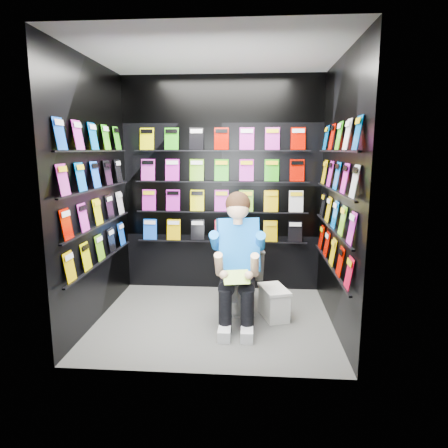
{
  "coord_description": "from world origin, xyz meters",
  "views": [
    {
      "loc": [
        0.39,
        -3.85,
        1.74
      ],
      "look_at": [
        0.09,
        0.15,
        0.98
      ],
      "focal_mm": 32.0,
      "sensor_mm": 36.0,
      "label": 1
    }
  ],
  "objects": [
    {
      "name": "floor",
      "position": [
        0.0,
        0.0,
        0.0
      ],
      "size": [
        2.4,
        2.4,
        0.0
      ],
      "primitive_type": "plane",
      "color": "#565654",
      "rests_on": "ground"
    },
    {
      "name": "longbox_lid",
      "position": [
        0.62,
        0.13,
        0.31
      ],
      "size": [
        0.35,
        0.46,
        0.03
      ],
      "primitive_type": "cube",
      "rotation": [
        0.0,
        0.0,
        0.3
      ],
      "color": "silver",
      "rests_on": "longbox"
    },
    {
      "name": "toilet",
      "position": [
        0.24,
        0.39,
        0.37
      ],
      "size": [
        0.56,
        0.82,
        0.73
      ],
      "primitive_type": "imported",
      "rotation": [
        0.0,
        0.0,
        3.34
      ],
      "color": "white",
      "rests_on": "floor"
    },
    {
      "name": "wall_right",
      "position": [
        1.2,
        0.0,
        1.3
      ],
      "size": [
        0.04,
        2.0,
        2.6
      ],
      "primitive_type": "cube",
      "color": "black",
      "rests_on": "floor"
    },
    {
      "name": "comics_right",
      "position": [
        1.17,
        0.0,
        1.31
      ],
      "size": [
        0.06,
        1.7,
        1.37
      ],
      "primitive_type": null,
      "color": "red",
      "rests_on": "wall_right"
    },
    {
      "name": "longbox",
      "position": [
        0.62,
        0.13,
        0.15
      ],
      "size": [
        0.32,
        0.44,
        0.29
      ],
      "primitive_type": "cube",
      "rotation": [
        0.0,
        0.0,
        0.3
      ],
      "color": "silver",
      "rests_on": "floor"
    },
    {
      "name": "comics_left",
      "position": [
        -1.17,
        0.0,
        1.31
      ],
      "size": [
        0.06,
        1.7,
        1.37
      ],
      "primitive_type": null,
      "color": "red",
      "rests_on": "wall_left"
    },
    {
      "name": "wall_front",
      "position": [
        0.0,
        -1.0,
        1.3
      ],
      "size": [
        2.4,
        0.04,
        2.6
      ],
      "primitive_type": "cube",
      "color": "black",
      "rests_on": "floor"
    },
    {
      "name": "ceiling",
      "position": [
        0.0,
        0.0,
        2.6
      ],
      "size": [
        2.4,
        2.4,
        0.0
      ],
      "primitive_type": "plane",
      "color": "white",
      "rests_on": "floor"
    },
    {
      "name": "wall_left",
      "position": [
        -1.2,
        0.0,
        1.3
      ],
      "size": [
        0.04,
        2.0,
        2.6
      ],
      "primitive_type": "cube",
      "color": "black",
      "rests_on": "floor"
    },
    {
      "name": "wall_back",
      "position": [
        0.0,
        1.0,
        1.3
      ],
      "size": [
        2.4,
        0.04,
        2.6
      ],
      "primitive_type": "cube",
      "color": "black",
      "rests_on": "floor"
    },
    {
      "name": "reader",
      "position": [
        0.24,
        0.01,
        0.79
      ],
      "size": [
        0.69,
        0.89,
        1.47
      ],
      "primitive_type": null,
      "rotation": [
        0.0,
        0.0,
        0.2
      ],
      "color": "blue",
      "rests_on": "toilet"
    },
    {
      "name": "comics_back",
      "position": [
        0.0,
        0.97,
        1.31
      ],
      "size": [
        2.1,
        0.06,
        1.37
      ],
      "primitive_type": null,
      "color": "red",
      "rests_on": "wall_back"
    },
    {
      "name": "held_comic",
      "position": [
        0.24,
        -0.34,
        0.58
      ],
      "size": [
        0.26,
        0.18,
        0.1
      ],
      "primitive_type": "cube",
      "rotation": [
        -0.96,
        0.0,
        0.2
      ],
      "color": "green",
      "rests_on": "reader"
    }
  ]
}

